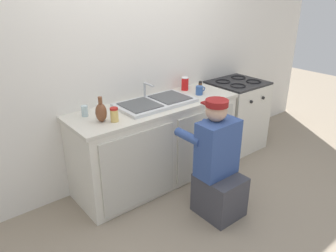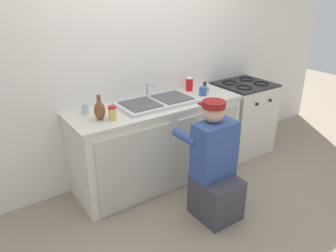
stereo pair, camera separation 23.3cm
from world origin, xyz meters
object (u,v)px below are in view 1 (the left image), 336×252
Objects in this scene: condiment_jar at (114,115)px; water_glass at (85,111)px; spice_bottle_pepper at (200,86)px; sink_double_basin at (156,102)px; plumber_person at (218,169)px; soda_cup_red at (185,84)px; stove_range at (235,115)px; coffee_mug at (200,90)px; vase_decorative at (101,112)px.

condiment_jar is 1.28× the size of water_glass.
spice_bottle_pepper is at bearing 9.07° from condiment_jar.
plumber_person is at bearing -83.38° from sink_double_basin.
soda_cup_red reaches higher than spice_bottle_pepper.
stove_range is (1.28, -0.00, -0.45)m from sink_double_basin.
sink_double_basin reaches higher than coffee_mug.
stove_range is 9.02× the size of water_glass.
coffee_mug is 0.83× the size of soda_cup_red.
spice_bottle_pepper is at bearing -3.45° from water_glass.
water_glass is (-1.27, 0.20, 0.00)m from coffee_mug.
soda_cup_red is at bearing 93.98° from coffee_mug.
condiment_jar is (-1.13, -0.09, 0.02)m from coffee_mug.
sink_double_basin is 0.66m from vase_decorative.
water_glass is 1.26m from soda_cup_red.
condiment_jar is (-1.24, -0.20, 0.01)m from spice_bottle_pepper.
sink_double_basin is 8.00× the size of water_glass.
coffee_mug is 1.22m from vase_decorative.
vase_decorative reaches higher than spice_bottle_pepper.
condiment_jar is at bearing -165.97° from sink_double_basin.
vase_decorative is at bearing -174.43° from spice_bottle_pepper.
water_glass reaches higher than stove_range.
spice_bottle_pepper is 1.05× the size of water_glass.
water_glass is at bearing 171.28° from coffee_mug.
vase_decorative is (0.06, -0.21, 0.04)m from water_glass.
coffee_mug is at bearing -175.98° from stove_range.
plumber_person is 11.04× the size of water_glass.
spice_bottle_pepper is (-0.60, 0.06, 0.49)m from stove_range.
sink_double_basin is 1.36m from stove_range.
vase_decorative is (-1.93, -0.07, 0.53)m from stove_range.
stove_range is 0.91m from soda_cup_red.
vase_decorative is at bearing -177.95° from stove_range.
plumber_person is at bearing -124.35° from spice_bottle_pepper.
coffee_mug is 0.55× the size of vase_decorative.
spice_bottle_pepper is 0.69× the size of soda_cup_red.
sink_double_basin is at bearing 14.03° from condiment_jar.
soda_cup_red is (1.11, 0.31, 0.01)m from condiment_jar.
stove_range is 0.87m from coffee_mug.
vase_decorative is (-1.20, -0.24, 0.01)m from soda_cup_red.
soda_cup_red reaches higher than coffee_mug.
sink_double_basin is at bearing 6.27° from vase_decorative.
soda_cup_red reaches higher than stove_range.
sink_double_basin is 0.58m from soda_cup_red.
spice_bottle_pepper reaches higher than coffee_mug.
stove_range is 2.05m from water_glass.
plumber_person reaches higher than sink_double_basin.
condiment_jar is at bearing -175.57° from coffee_mug.
water_glass is at bearing 175.83° from stove_range.
stove_range is 8.59× the size of spice_bottle_pepper.
water_glass is 0.43× the size of vase_decorative.
vase_decorative reaches higher than condiment_jar.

